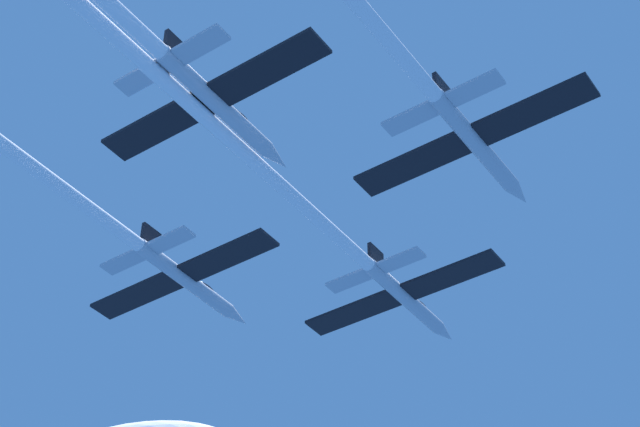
% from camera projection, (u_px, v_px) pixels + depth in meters
% --- Properties ---
extents(jet_lead, '(15.24, 47.92, 2.52)m').
position_uv_depth(jet_lead, '(292.00, 196.00, 65.76)').
color(jet_lead, '#B2BAC6').
extents(jet_left_wing, '(15.24, 39.87, 2.52)m').
position_uv_depth(jet_left_wing, '(82.00, 203.00, 65.98)').
color(jet_left_wing, '#B2BAC6').
extents(jet_right_wing, '(15.24, 46.07, 2.52)m').
position_uv_depth(jet_right_wing, '(357.00, 3.00, 53.91)').
color(jet_right_wing, '#B2BAC6').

